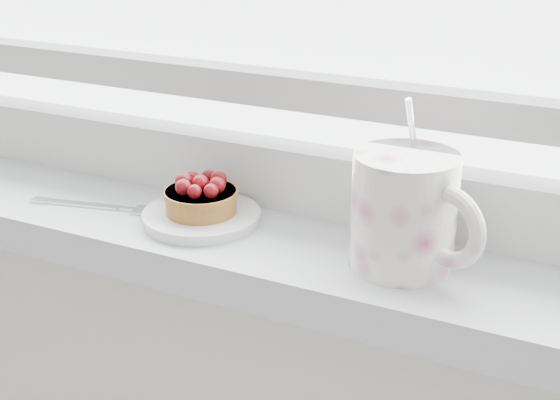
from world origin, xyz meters
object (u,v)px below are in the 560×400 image
Objects in this scene: raspberry_tart at (201,196)px; fork at (106,207)px; saucer at (202,217)px; floral_mug at (407,210)px.

fork is at bearing -172.84° from raspberry_tart.
fork is at bearing -173.03° from saucer.
saucer is 0.69× the size of fork.
raspberry_tart is at bearing 7.16° from fork.
raspberry_tart is at bearing 179.32° from floral_mug.
saucer is 0.23m from floral_mug.
floral_mug is at bearing 2.01° from fork.
floral_mug reaches higher than fork.
raspberry_tart is (0.00, 0.00, 0.02)m from saucer.
floral_mug reaches higher than saucer.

